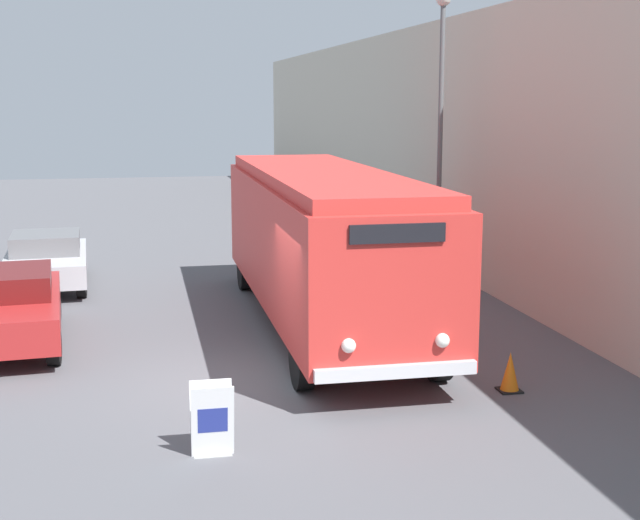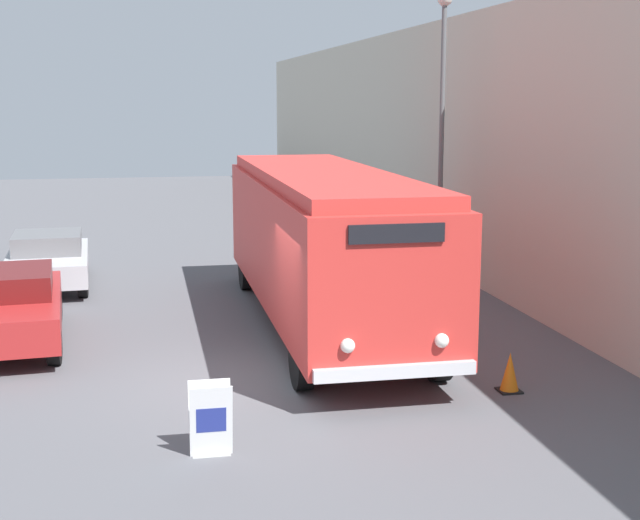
% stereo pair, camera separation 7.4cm
% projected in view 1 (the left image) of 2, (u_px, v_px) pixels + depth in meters
% --- Properties ---
extents(ground_plane, '(80.00, 80.00, 0.00)m').
position_uv_depth(ground_plane, '(254.00, 383.00, 14.79)').
color(ground_plane, '#56565B').
extents(building_wall_right, '(0.30, 60.00, 6.77)m').
position_uv_depth(building_wall_right, '(439.00, 144.00, 25.12)').
color(building_wall_right, beige).
rests_on(building_wall_right, ground_plane).
extents(vintage_bus, '(2.63, 10.76, 3.23)m').
position_uv_depth(vintage_bus, '(323.00, 238.00, 18.17)').
color(vintage_bus, black).
rests_on(vintage_bus, ground_plane).
extents(sign_board, '(0.56, 0.37, 0.99)m').
position_uv_depth(sign_board, '(212.00, 421.00, 11.72)').
color(sign_board, gray).
rests_on(sign_board, ground_plane).
extents(streetlamp, '(0.36, 0.36, 7.14)m').
position_uv_depth(streetlamp, '(441.00, 102.00, 21.27)').
color(streetlamp, '#595E60').
rests_on(streetlamp, ground_plane).
extents(parked_car_near, '(2.25, 4.64, 1.44)m').
position_uv_depth(parked_car_near, '(8.00, 307.00, 16.92)').
color(parked_car_near, black).
rests_on(parked_car_near, ground_plane).
extents(parked_car_mid, '(2.14, 4.35, 1.35)m').
position_uv_depth(parked_car_mid, '(46.00, 259.00, 22.16)').
color(parked_car_mid, black).
rests_on(parked_car_mid, ground_plane).
extents(traffic_cone, '(0.36, 0.36, 0.65)m').
position_uv_depth(traffic_cone, '(510.00, 372.00, 14.32)').
color(traffic_cone, black).
rests_on(traffic_cone, ground_plane).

